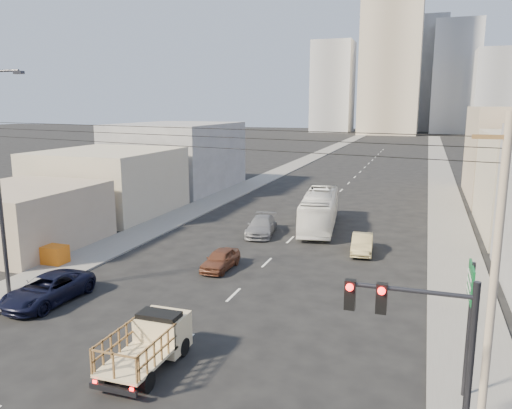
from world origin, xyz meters
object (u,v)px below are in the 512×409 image
Objects in this scene: city_bus at (319,210)px; sedan_grey at (261,226)px; green_sign at (470,298)px; flatbed_pickup at (149,340)px; sedan_tan at (362,244)px; utility_pole at (494,283)px; sedan_brown at (220,259)px; crate_stack at (52,254)px; traffic_signal at (427,350)px; navy_pickup at (48,289)px.

city_bus is 2.19× the size of sedan_grey.
flatbed_pickup is at bearing -172.04° from green_sign.
utility_pole reaches higher than sedan_tan.
sedan_brown reaches higher than crate_stack.
city_bus is at bearing 47.18° from crate_stack.
city_bus is at bearing 106.83° from traffic_signal.
sedan_tan is at bearing -25.43° from sedan_grey.
traffic_signal is (4.13, -21.75, 3.42)m from sedan_tan.
sedan_tan is at bearing 25.98° from crate_stack.
green_sign is 0.50× the size of utility_pole.
sedan_brown is 0.75× the size of green_sign.
sedan_brown is (-3.64, -12.76, -0.88)m from city_bus.
utility_pole is (10.22, -25.56, 3.67)m from city_bus.
crate_stack is at bearing -139.86° from city_bus.
sedan_tan is 20.62m from utility_pole.
navy_pickup reaches higher than sedan_brown.
city_bus reaches higher than sedan_brown.
sedan_tan is (14.42, 14.34, -0.06)m from navy_pickup.
flatbed_pickup is at bearing 175.74° from utility_pole.
flatbed_pickup reaches higher than navy_pickup.
green_sign is at bearing -63.08° from sedan_grey.
traffic_signal reaches higher than sedan_tan.
green_sign is (13.75, -19.22, 3.02)m from sedan_grey.
sedan_grey is (-3.86, -3.85, -0.79)m from city_bus.
crate_stack is at bearing 131.44° from navy_pickup.
navy_pickup reaches higher than crate_stack.
sedan_grey is 26.27m from utility_pole.
utility_pole reaches higher than sedan_grey.
city_bus is 29.44m from traffic_signal.
crate_stack is at bearing -164.63° from sedan_brown.
green_sign is 2.78× the size of crate_stack.
green_sign is (11.55, 1.61, 2.65)m from flatbed_pickup.
sedan_tan is at bearing 71.83° from flatbed_pickup.
traffic_signal is 3.33× the size of crate_stack.
crate_stack is at bearing 157.49° from utility_pole.
flatbed_pickup is 0.88× the size of green_sign.
navy_pickup is 1.05× the size of sedan_grey.
city_bus reaches higher than crate_stack.
crate_stack is at bearing 162.42° from green_sign.
traffic_signal is at bearing -19.09° from navy_pickup.
green_sign is 2.91m from utility_pole.
navy_pickup is 1.40× the size of sedan_brown.
city_bus is at bearing 119.86° from sedan_tan.
city_bus is 13.30m from sedan_brown.
traffic_signal is 3.24m from utility_pole.
sedan_brown is 17.28m from green_sign.
crate_stack is (-24.50, 10.16, -4.50)m from utility_pole.
utility_pole reaches higher than navy_pickup.
sedan_grey is (6.20, 16.82, -0.01)m from navy_pickup.
navy_pickup is 17.92m from sedan_grey.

